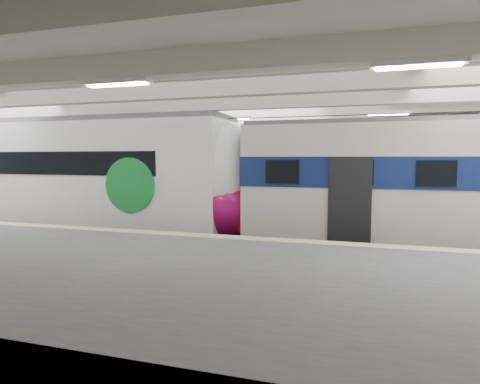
% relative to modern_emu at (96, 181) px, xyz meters
% --- Properties ---
extents(station_hall, '(36.00, 24.00, 5.75)m').
position_rel_modern_emu_xyz_m(station_hall, '(5.06, -1.74, 0.86)').
color(station_hall, black).
rests_on(station_hall, ground).
extents(modern_emu, '(15.26, 3.15, 4.85)m').
position_rel_modern_emu_xyz_m(modern_emu, '(0.00, 0.00, 0.00)').
color(modern_emu, white).
rests_on(modern_emu, ground).
extents(older_rer, '(13.68, 3.02, 4.50)m').
position_rel_modern_emu_xyz_m(older_rer, '(13.21, 0.00, -0.02)').
color(older_rer, beige).
rests_on(older_rer, ground).
extents(far_train, '(12.90, 3.11, 4.14)m').
position_rel_modern_emu_xyz_m(far_train, '(-1.79, 5.50, -0.24)').
color(far_train, white).
rests_on(far_train, ground).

